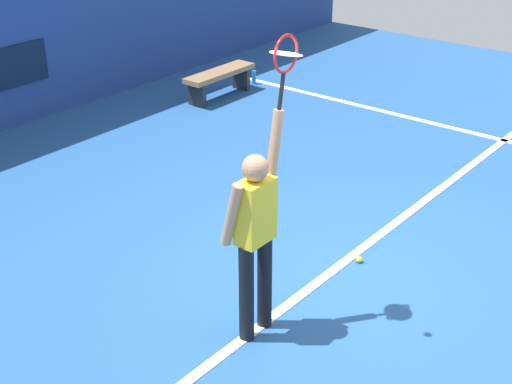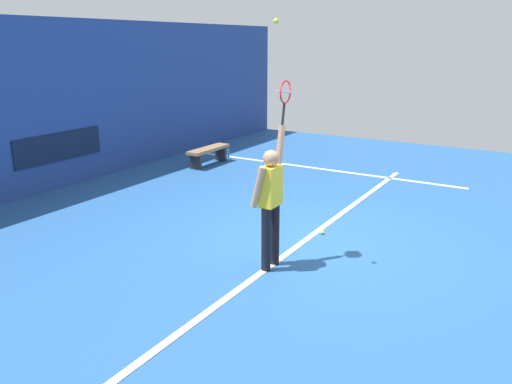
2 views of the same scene
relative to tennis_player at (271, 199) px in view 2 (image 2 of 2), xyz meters
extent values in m
plane|color=#23518C|center=(1.27, -0.23, -1.01)|extent=(18.00, 18.00, 0.00)
cube|color=navy|center=(1.27, 6.02, 0.76)|extent=(18.00, 0.20, 3.55)
cube|color=#0C1933|center=(1.27, 5.90, -0.11)|extent=(2.20, 0.03, 0.60)
cube|color=white|center=(1.27, 0.00, -1.01)|extent=(10.00, 0.10, 0.01)
cube|color=white|center=(5.68, 1.77, -1.01)|extent=(0.10, 7.00, 0.01)
cylinder|color=black|center=(-0.12, 0.00, -0.55)|extent=(0.13, 0.13, 0.92)
cylinder|color=black|center=(0.13, 0.00, -0.55)|extent=(0.13, 0.13, 0.92)
cube|color=yellow|center=(0.00, 0.00, 0.18)|extent=(0.34, 0.20, 0.55)
sphere|color=tan|center=(0.00, 0.00, 0.57)|extent=(0.22, 0.22, 0.22)
cylinder|color=tan|center=(0.25, 0.00, 0.68)|extent=(0.19, 0.09, 0.59)
cylinder|color=tan|center=(-0.20, 0.08, 0.21)|extent=(0.09, 0.23, 0.58)
cylinder|color=black|center=(0.33, 0.00, 1.12)|extent=(0.09, 0.03, 0.30)
torus|color=red|center=(0.38, 0.00, 1.41)|extent=(0.37, 0.02, 0.37)
cylinder|color=silver|center=(0.38, 0.00, 1.41)|extent=(0.26, 0.27, 0.05)
sphere|color=#CCE033|center=(0.00, -0.06, 2.30)|extent=(0.07, 0.07, 0.07)
cube|color=olive|center=(4.62, 4.43, -0.60)|extent=(1.40, 0.36, 0.08)
cube|color=#262628|center=(4.07, 4.43, -0.83)|extent=(0.08, 0.32, 0.37)
cube|color=#262628|center=(5.17, 4.43, -0.83)|extent=(0.08, 0.32, 0.37)
cylinder|color=#338CD8|center=(5.52, 4.43, -0.89)|extent=(0.07, 0.07, 0.24)
sphere|color=#CCE033|center=(1.57, -0.11, -0.98)|extent=(0.07, 0.07, 0.07)
camera|label=1|loc=(-4.19, -3.34, 2.98)|focal=52.23mm
camera|label=2|loc=(-5.82, -3.27, 2.07)|focal=36.01mm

